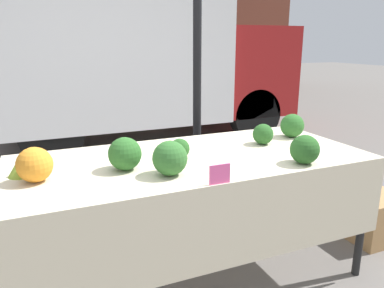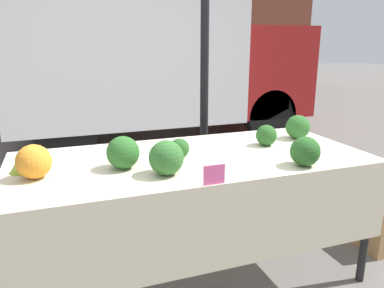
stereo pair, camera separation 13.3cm
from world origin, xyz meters
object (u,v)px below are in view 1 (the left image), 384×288
(price_sign, at_px, (220,174))
(orange_cauliflower, at_px, (35,165))
(produce_crate, at_px, (377,218))
(parked_truck, at_px, (136,60))

(price_sign, bearing_deg, orange_cauliflower, 154.86)
(produce_crate, bearing_deg, orange_cauliflower, 178.65)
(parked_truck, height_order, produce_crate, parked_truck)
(parked_truck, relative_size, produce_crate, 10.62)
(orange_cauliflower, height_order, produce_crate, orange_cauliflower)
(parked_truck, relative_size, orange_cauliflower, 25.14)
(price_sign, relative_size, produce_crate, 0.27)
(parked_truck, xyz_separation_m, produce_crate, (0.85, -3.85, -1.05))
(price_sign, bearing_deg, parked_truck, 80.43)
(price_sign, distance_m, produce_crate, 1.74)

